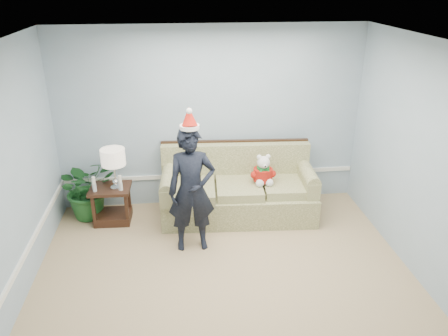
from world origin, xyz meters
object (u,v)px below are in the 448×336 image
object	(u,v)px
teddy_bear	(263,173)
table_lamp	(113,159)
houseplant	(87,187)
man	(192,190)
sofa	(238,191)
side_table	(112,208)

from	to	relation	value
teddy_bear	table_lamp	bearing A→B (deg)	176.37
houseplant	man	world-z (taller)	man
man	teddy_bear	distance (m)	1.25
table_lamp	man	distance (m)	1.28
houseplant	teddy_bear	size ratio (longest dim) A/B	2.08
teddy_bear	man	bearing A→B (deg)	-149.33
houseplant	man	xyz separation A→B (m)	(1.49, -0.98, 0.36)
man	teddy_bear	xyz separation A→B (m)	(1.05, 0.68, -0.12)
houseplant	teddy_bear	world-z (taller)	teddy_bear
houseplant	teddy_bear	distance (m)	2.56
sofa	houseplant	bearing A→B (deg)	178.69
sofa	table_lamp	xyz separation A→B (m)	(-1.74, -0.08, 0.63)
table_lamp	teddy_bear	xyz separation A→B (m)	(2.08, -0.05, -0.30)
sofa	houseplant	size ratio (longest dim) A/B	2.44
man	side_table	bearing A→B (deg)	142.91
sofa	teddy_bear	bearing A→B (deg)	-16.92
table_lamp	houseplant	world-z (taller)	table_lamp
side_table	table_lamp	distance (m)	0.79
table_lamp	houseplant	size ratio (longest dim) A/B	0.64
sofa	table_lamp	size ratio (longest dim) A/B	3.80
sofa	teddy_bear	size ratio (longest dim) A/B	5.07
table_lamp	teddy_bear	bearing A→B (deg)	-1.34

